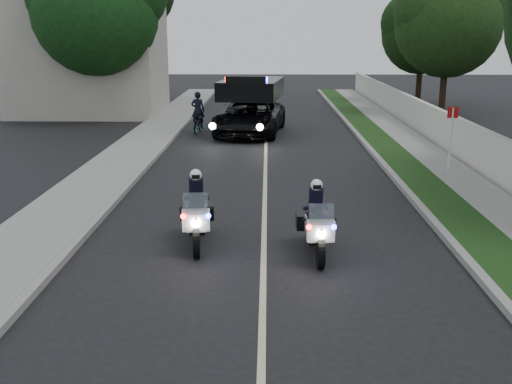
# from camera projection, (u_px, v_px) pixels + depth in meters

# --- Properties ---
(ground) EXTENTS (120.00, 120.00, 0.00)m
(ground) POSITION_uv_depth(u_px,v_px,m) (262.00, 340.00, 9.12)
(ground) COLOR black
(ground) RESTS_ON ground
(curb_right) EXTENTS (0.20, 60.00, 0.15)m
(curb_right) POSITION_uv_depth(u_px,v_px,m) (397.00, 180.00, 18.69)
(curb_right) COLOR gray
(curb_right) RESTS_ON ground
(grass_verge) EXTENTS (1.20, 60.00, 0.16)m
(grass_verge) POSITION_uv_depth(u_px,v_px,m) (419.00, 180.00, 18.67)
(grass_verge) COLOR #193814
(grass_verge) RESTS_ON ground
(sidewalk_right) EXTENTS (1.40, 60.00, 0.16)m
(sidewalk_right) POSITION_uv_depth(u_px,v_px,m) (462.00, 180.00, 18.65)
(sidewalk_right) COLOR gray
(sidewalk_right) RESTS_ON ground
(property_wall) EXTENTS (0.22, 60.00, 1.50)m
(property_wall) POSITION_uv_depth(u_px,v_px,m) (496.00, 159.00, 18.46)
(property_wall) COLOR beige
(property_wall) RESTS_ON ground
(curb_left) EXTENTS (0.20, 60.00, 0.15)m
(curb_left) POSITION_uv_depth(u_px,v_px,m) (135.00, 179.00, 18.84)
(curb_left) COLOR gray
(curb_left) RESTS_ON ground
(sidewalk_left) EXTENTS (2.00, 60.00, 0.16)m
(sidewalk_left) POSITION_uv_depth(u_px,v_px,m) (100.00, 179.00, 18.86)
(sidewalk_left) COLOR gray
(sidewalk_left) RESTS_ON ground
(building_far) EXTENTS (8.00, 6.00, 7.00)m
(building_far) POSITION_uv_depth(u_px,v_px,m) (88.00, 51.00, 33.53)
(building_far) COLOR #A8A396
(building_far) RESTS_ON ground
(lane_marking) EXTENTS (0.12, 50.00, 0.01)m
(lane_marking) POSITION_uv_depth(u_px,v_px,m) (265.00, 182.00, 18.78)
(lane_marking) COLOR #BFB78C
(lane_marking) RESTS_ON ground
(police_moto_left) EXTENTS (0.88, 2.02, 1.67)m
(police_moto_left) POSITION_uv_depth(u_px,v_px,m) (197.00, 244.00, 13.30)
(police_moto_left) COLOR white
(police_moto_left) RESTS_ON ground
(police_moto_right) EXTENTS (0.72, 1.89, 1.59)m
(police_moto_right) POSITION_uv_depth(u_px,v_px,m) (316.00, 254.00, 12.70)
(police_moto_right) COLOR silver
(police_moto_right) RESTS_ON ground
(police_suv) EXTENTS (3.47, 6.23, 2.88)m
(police_suv) POSITION_uv_depth(u_px,v_px,m) (250.00, 134.00, 27.71)
(police_suv) COLOR black
(police_suv) RESTS_ON ground
(bicycle) EXTENTS (0.69, 1.61, 0.82)m
(bicycle) POSITION_uv_depth(u_px,v_px,m) (198.00, 133.00, 27.99)
(bicycle) COLOR black
(bicycle) RESTS_ON ground
(cyclist) EXTENTS (0.64, 0.45, 1.71)m
(cyclist) POSITION_uv_depth(u_px,v_px,m) (198.00, 133.00, 27.99)
(cyclist) COLOR black
(cyclist) RESTS_ON ground
(sign_post) EXTENTS (0.37, 0.37, 2.29)m
(sign_post) POSITION_uv_depth(u_px,v_px,m) (448.00, 175.00, 19.75)
(sign_post) COLOR #A80C1A
(sign_post) RESTS_ON ground
(tree_right_d) EXTENTS (6.73, 6.73, 9.62)m
(tree_right_d) POSITION_uv_depth(u_px,v_px,m) (441.00, 115.00, 33.97)
(tree_right_d) COLOR #1F3E14
(tree_right_d) RESTS_ON ground
(tree_right_e) EXTENTS (5.53, 5.53, 8.68)m
(tree_right_e) POSITION_uv_depth(u_px,v_px,m) (417.00, 103.00, 39.62)
(tree_right_e) COLOR #163310
(tree_right_e) RESTS_ON ground
(tree_left_near) EXTENTS (6.53, 6.53, 10.73)m
(tree_left_near) POSITION_uv_depth(u_px,v_px,m) (103.00, 121.00, 31.81)
(tree_left_near) COLOR #154116
(tree_left_near) RESTS_ON ground
(tree_left_far) EXTENTS (8.22, 8.22, 11.43)m
(tree_left_far) POSITION_uv_depth(u_px,v_px,m) (119.00, 103.00, 39.94)
(tree_left_far) COLOR black
(tree_left_far) RESTS_ON ground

